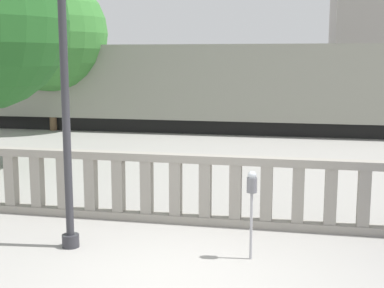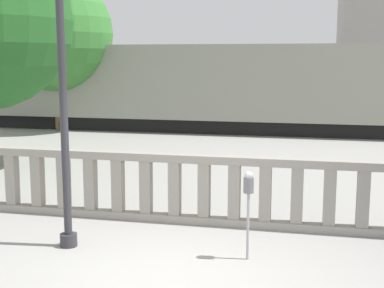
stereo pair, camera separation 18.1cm
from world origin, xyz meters
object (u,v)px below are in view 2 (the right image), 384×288
(train_near, at_px, (211,86))
(tree_left, at_px, (55,34))
(lamppost, at_px, (60,5))
(parking_meter, at_px, (249,191))

(train_near, relative_size, tree_left, 4.12)
(lamppost, height_order, tree_left, tree_left)
(train_near, height_order, tree_left, tree_left)
(lamppost, height_order, train_near, lamppost)
(tree_left, bearing_deg, parking_meter, -53.47)
(parking_meter, bearing_deg, lamppost, -178.61)
(lamppost, relative_size, train_near, 0.23)
(lamppost, distance_m, train_near, 13.96)
(lamppost, xyz_separation_m, tree_left, (-6.40, 12.49, 0.17))
(parking_meter, relative_size, train_near, 0.05)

